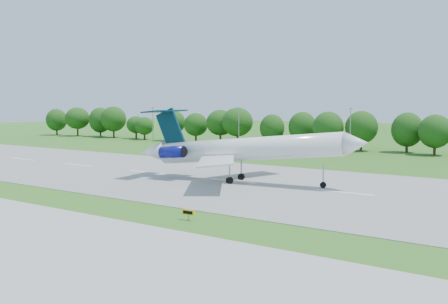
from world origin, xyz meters
TOP-DOWN VIEW (x-y plane):
  - ground at (0.00, 0.00)m, footprint 600.00×600.00m
  - runway at (0.00, 25.00)m, footprint 400.00×45.00m
  - taxiway at (0.00, -18.00)m, footprint 400.00×23.00m
  - tree_line at (0.00, 92.00)m, footprint 288.40×8.40m
  - light_poles at (-2.50, 82.00)m, footprint 175.90×0.25m
  - airliner at (-19.18, 24.72)m, footprint 41.66×29.97m
  - taxi_sign_left at (-8.61, -1.92)m, footprint 1.73×0.30m
  - service_vehicle_a at (-33.13, 81.35)m, footprint 3.58×1.90m
  - service_vehicle_b at (-37.54, 78.23)m, footprint 4.30×2.87m

SIDE VIEW (x-z plane):
  - ground at x=0.00m, z-range 0.00..0.00m
  - runway at x=0.00m, z-range 0.00..0.08m
  - taxiway at x=0.00m, z-range 0.00..0.08m
  - service_vehicle_a at x=-33.13m, z-range 0.00..1.12m
  - service_vehicle_b at x=-37.54m, z-range 0.00..1.36m
  - taxi_sign_left at x=-8.61m, z-range 0.29..1.50m
  - airliner at x=-19.18m, z-range -0.58..12.04m
  - tree_line at x=0.00m, z-range 0.99..11.39m
  - light_poles at x=-2.50m, z-range 0.24..12.43m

